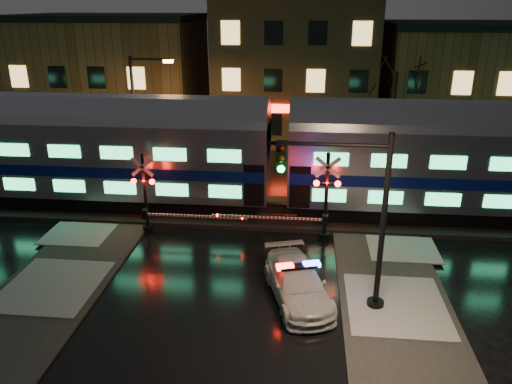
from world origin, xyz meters
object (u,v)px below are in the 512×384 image
police_car (298,283)px  crossing_signal_left (153,202)px  traffic_light (353,220)px  crossing_signal_right (318,205)px  streetlight (139,113)px

police_car → crossing_signal_left: bearing=127.5°
crossing_signal_left → traffic_light: traffic_light is taller
crossing_signal_right → traffic_light: (1.02, -5.46, 1.73)m
police_car → streetlight: bearing=112.7°
police_car → crossing_signal_left: (-6.95, 5.06, 0.93)m
crossing_signal_left → traffic_light: size_ratio=0.84×
police_car → crossing_signal_right: crossing_signal_right is taller
streetlight → traffic_light: bearing=-46.9°
crossing_signal_left → police_car: bearing=-36.1°
police_car → streetlight: size_ratio=0.65×
crossing_signal_left → streetlight: size_ratio=0.72×
traffic_light → streetlight: (-11.36, 12.15, 0.91)m
traffic_light → crossing_signal_left: bearing=150.4°
crossing_signal_right → streetlight: 12.60m
police_car → streetlight: (-9.57, 11.76, 3.70)m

